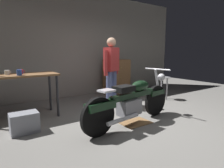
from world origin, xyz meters
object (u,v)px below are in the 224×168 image
mug_white_ceramic (7,72)px  motorcycle (132,101)px  person_standing (111,69)px  mug_red_diner (21,72)px  storage_bin (24,123)px  wooden_dresser (117,77)px  shop_stool (164,82)px  mug_blue_enamel (19,73)px

mug_white_ceramic → motorcycle: bearing=-40.5°
motorcycle → person_standing: 1.35m
mug_white_ceramic → mug_red_diner: bearing=-13.3°
motorcycle → storage_bin: 1.89m
motorcycle → wooden_dresser: 2.71m
storage_bin → mug_white_ceramic: 1.15m
motorcycle → shop_stool: 2.23m
wooden_dresser → mug_red_diner: size_ratio=9.89×
mug_white_ceramic → mug_red_diner: size_ratio=1.07×
mug_blue_enamel → mug_red_diner: (0.07, 0.24, -0.01)m
storage_bin → mug_white_ceramic: size_ratio=3.70×
shop_stool → wooden_dresser: wooden_dresser is taller
storage_bin → wooden_dresser: bearing=28.0°
motorcycle → person_standing: size_ratio=1.30×
person_standing → mug_red_diner: (-1.95, 0.30, 0.02)m
person_standing → mug_white_ceramic: 2.22m
person_standing → shop_stool: size_ratio=2.61×
storage_bin → mug_white_ceramic: mug_white_ceramic is taller
wooden_dresser → mug_white_ceramic: 3.29m
shop_stool → mug_red_diner: size_ratio=5.76×
motorcycle → wooden_dresser: wooden_dresser is taller
mug_blue_enamel → wooden_dresser: bearing=19.9°
shop_stool → wooden_dresser: size_ratio=0.58×
person_standing → motorcycle: bearing=49.6°
mug_red_diner → mug_white_ceramic: bearing=166.7°
mug_red_diner → storage_bin: bearing=-99.7°
wooden_dresser → mug_white_ceramic: bearing=-166.0°
storage_bin → mug_red_diner: (0.13, 0.78, 0.78)m
wooden_dresser → storage_bin: size_ratio=2.50×
mug_blue_enamel → shop_stool: bearing=-4.7°
person_standing → shop_stool: 1.72m
motorcycle → mug_blue_enamel: 2.15m
wooden_dresser → mug_red_diner: (-2.93, -0.84, 0.40)m
storage_bin → person_standing: bearing=13.1°
motorcycle → storage_bin: (-1.72, 0.72, -0.28)m
person_standing → mug_red_diner: bearing=-32.3°
wooden_dresser → motorcycle: bearing=-119.7°
shop_stool → mug_blue_enamel: (-3.67, 0.30, 0.46)m
motorcycle → mug_red_diner: size_ratio=19.58×
mug_blue_enamel → storage_bin: bearing=-96.9°
mug_white_ceramic → mug_red_diner: mug_red_diner is taller
mug_white_ceramic → mug_red_diner: 0.25m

